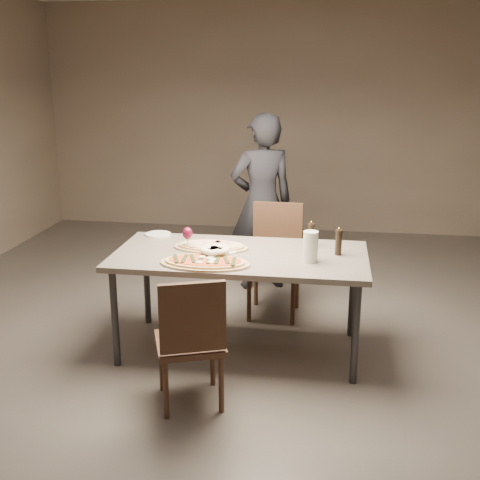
# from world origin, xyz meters

# --- Properties ---
(room) EXTENTS (7.00, 7.00, 7.00)m
(room) POSITION_xyz_m (0.00, 0.00, 1.40)
(room) COLOR #5B544E
(room) RESTS_ON ground
(dining_table) EXTENTS (1.80, 0.90, 0.75)m
(dining_table) POSITION_xyz_m (0.00, 0.00, 0.69)
(dining_table) COLOR slate
(dining_table) RESTS_ON ground
(zucchini_pizza) EXTENTS (0.61, 0.34, 0.05)m
(zucchini_pizza) POSITION_xyz_m (-0.20, -0.28, 0.77)
(zucchini_pizza) COLOR tan
(zucchini_pizza) RESTS_ON dining_table
(ham_pizza) EXTENTS (0.55, 0.30, 0.04)m
(ham_pizza) POSITION_xyz_m (-0.23, 0.09, 0.77)
(ham_pizza) COLOR tan
(ham_pizza) RESTS_ON dining_table
(bread_basket) EXTENTS (0.21, 0.21, 0.08)m
(bread_basket) POSITION_xyz_m (-0.16, -0.12, 0.80)
(bread_basket) COLOR beige
(bread_basket) RESTS_ON dining_table
(oil_dish) EXTENTS (0.14, 0.14, 0.02)m
(oil_dish) POSITION_xyz_m (-0.09, 0.01, 0.76)
(oil_dish) COLOR white
(oil_dish) RESTS_ON dining_table
(pepper_mill_left) EXTENTS (0.05, 0.05, 0.19)m
(pepper_mill_left) POSITION_xyz_m (0.49, 0.26, 0.84)
(pepper_mill_left) COLOR black
(pepper_mill_left) RESTS_ON dining_table
(pepper_mill_right) EXTENTS (0.05, 0.05, 0.20)m
(pepper_mill_right) POSITION_xyz_m (0.69, 0.07, 0.84)
(pepper_mill_right) COLOR black
(pepper_mill_right) RESTS_ON dining_table
(carafe) EXTENTS (0.10, 0.10, 0.21)m
(carafe) POSITION_xyz_m (0.50, -0.11, 0.86)
(carafe) COLOR silver
(carafe) RESTS_ON dining_table
(wine_glass) EXTENTS (0.08, 0.08, 0.17)m
(wine_glass) POSITION_xyz_m (-0.39, 0.04, 0.87)
(wine_glass) COLOR silver
(wine_glass) RESTS_ON dining_table
(side_plate) EXTENTS (0.20, 0.20, 0.01)m
(side_plate) POSITION_xyz_m (-0.71, 0.38, 0.76)
(side_plate) COLOR white
(side_plate) RESTS_ON dining_table
(chair_near) EXTENTS (0.52, 0.52, 0.86)m
(chair_near) POSITION_xyz_m (-0.17, -0.83, 0.48)
(chair_near) COLOR #40291B
(chair_near) RESTS_ON ground
(chair_far) EXTENTS (0.46, 0.46, 0.93)m
(chair_far) POSITION_xyz_m (0.19, 0.78, 0.52)
(chair_far) COLOR #40291B
(chair_far) RESTS_ON ground
(diner) EXTENTS (0.71, 0.60, 1.64)m
(diner) POSITION_xyz_m (-0.00, 1.35, 0.82)
(diner) COLOR black
(diner) RESTS_ON ground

